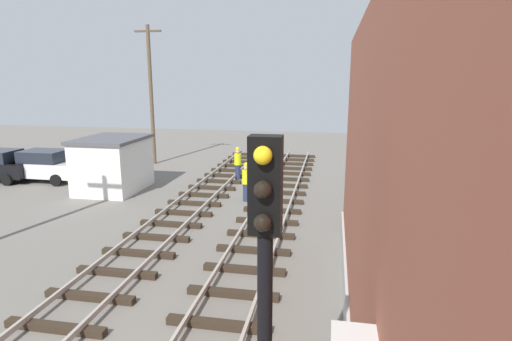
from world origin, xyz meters
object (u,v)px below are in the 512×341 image
at_px(signal_mast, 265,298).
at_px(track_worker_foreground, 246,182).
at_px(utility_pole_far, 151,93).
at_px(track_worker_distant, 238,163).
at_px(control_hut, 113,164).
at_px(parked_car_white, 45,165).

bearing_deg(signal_mast, track_worker_foreground, 102.70).
distance_m(utility_pole_far, track_worker_foreground, 11.57).
relative_size(utility_pole_far, track_worker_distant, 4.82).
xyz_separation_m(signal_mast, control_hut, (-10.36, 14.93, -1.84)).
distance_m(signal_mast, track_worker_foreground, 14.78).
bearing_deg(parked_car_white, utility_pole_far, 55.00).
relative_size(control_hut, parked_car_white, 0.90).
bearing_deg(signal_mast, track_worker_distant, 103.97).
xyz_separation_m(parked_car_white, utility_pole_far, (4.01, 5.73, 3.80)).
height_order(parked_car_white, utility_pole_far, utility_pole_far).
distance_m(control_hut, track_worker_distant, 6.77).
xyz_separation_m(control_hut, utility_pole_far, (-0.80, 6.83, 3.32)).
xyz_separation_m(control_hut, parked_car_white, (-4.81, 1.10, -0.49)).
bearing_deg(control_hut, utility_pole_far, 96.69).
height_order(control_hut, parked_car_white, control_hut).
distance_m(control_hut, parked_car_white, 4.96).
height_order(signal_mast, utility_pole_far, utility_pole_far).
bearing_deg(parked_car_white, control_hut, -12.87).
relative_size(signal_mast, track_worker_foreground, 2.74).
height_order(signal_mast, control_hut, signal_mast).
bearing_deg(track_worker_foreground, control_hut, 174.57).
distance_m(parked_car_white, utility_pole_far, 7.96).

